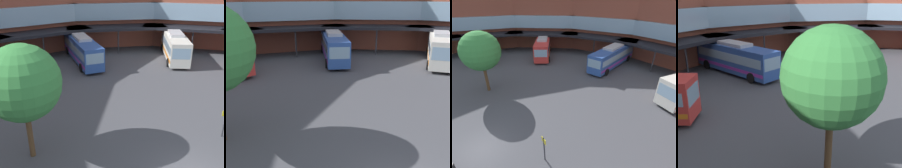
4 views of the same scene
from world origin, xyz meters
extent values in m
cube|color=#8CADC6|center=(13.27, 29.74, 5.86)|extent=(15.13, 11.32, 2.56)
cube|color=black|center=(11.48, 25.72, 3.66)|extent=(15.62, 9.89, 0.40)
cylinder|color=#2D2D33|center=(10.83, 24.26, 1.83)|extent=(0.20, 0.20, 3.66)
cube|color=#8CADC6|center=(0.00, 32.57, 5.86)|extent=(13.78, 6.24, 2.56)
cube|color=black|center=(0.00, 28.17, 3.66)|extent=(15.32, 4.00, 0.40)
cylinder|color=#2D2D33|center=(0.00, 26.57, 1.83)|extent=(0.20, 0.20, 3.66)
cube|color=silver|center=(16.26, 17.88, 1.90)|extent=(8.69, 10.38, 3.09)
cube|color=#8CADC6|center=(16.26, 17.88, 2.27)|extent=(8.34, 9.88, 0.99)
cube|color=orange|center=(16.26, 17.88, 1.03)|extent=(8.58, 10.22, 0.37)
cube|color=#8CADC6|center=(12.97, 13.50, 2.27)|extent=(1.87, 1.45, 1.36)
cube|color=#B2B2B7|center=(16.26, 17.88, 3.62)|extent=(3.82, 4.26, 0.36)
cylinder|color=black|center=(12.98, 15.64, 0.55)|extent=(0.90, 1.06, 1.10)
cylinder|color=black|center=(19.55, 20.12, 0.55)|extent=(0.90, 1.06, 1.10)
cylinder|color=black|center=(17.50, 21.65, 0.55)|extent=(0.90, 1.06, 1.10)
cube|color=#2D519E|center=(4.43, 23.76, 1.80)|extent=(4.89, 12.29, 2.91)
cube|color=#8CADC6|center=(4.43, 23.76, 2.15)|extent=(4.79, 11.59, 0.93)
cube|color=purple|center=(4.43, 23.76, 0.99)|extent=(4.87, 12.06, 0.35)
cube|color=#8CADC6|center=(3.22, 17.92, 2.15)|extent=(2.17, 0.56, 1.28)
cube|color=#B2B2B7|center=(4.43, 23.76, 3.44)|extent=(2.59, 4.60, 0.36)
cylinder|color=black|center=(4.82, 19.50, 0.55)|extent=(0.52, 1.14, 1.10)
cylinder|color=black|center=(2.38, 20.01, 0.55)|extent=(0.52, 1.14, 1.10)
cylinder|color=black|center=(6.49, 27.51, 0.55)|extent=(0.52, 1.14, 1.10)
cylinder|color=black|center=(4.05, 28.02, 0.55)|extent=(0.52, 1.14, 1.10)
cube|color=#8CADC6|center=(-6.60, 18.07, 2.20)|extent=(2.01, 1.25, 1.32)
cylinder|color=black|center=(-6.29, 20.07, 0.55)|extent=(0.82, 1.10, 1.10)
camera|label=1|loc=(-10.69, -7.41, 11.44)|focal=41.07mm
camera|label=2|loc=(-5.29, -6.65, 7.95)|focal=39.80mm
camera|label=3|loc=(11.05, -5.90, 11.73)|focal=28.34mm
camera|label=4|loc=(-18.75, 3.05, 9.10)|focal=44.00mm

